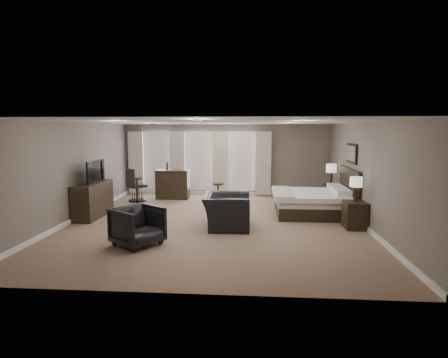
# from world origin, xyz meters

# --- Properties ---
(room) EXTENTS (7.60, 8.60, 2.64)m
(room) POSITION_xyz_m (0.00, 0.00, 1.30)
(room) COLOR #7C624F
(room) RESTS_ON ground
(window_bay) EXTENTS (5.25, 0.20, 2.30)m
(window_bay) POSITION_xyz_m (-1.00, 4.11, 1.20)
(window_bay) COLOR silver
(window_bay) RESTS_ON room
(bed) EXTENTS (2.09, 2.00, 1.33)m
(bed) POSITION_xyz_m (2.58, 1.17, 0.67)
(bed) COLOR silver
(bed) RESTS_ON ground
(nightstand_near) EXTENTS (0.50, 0.61, 0.67)m
(nightstand_near) POSITION_xyz_m (3.47, -0.28, 0.33)
(nightstand_near) COLOR black
(nightstand_near) RESTS_ON ground
(nightstand_far) EXTENTS (0.48, 0.59, 0.64)m
(nightstand_far) POSITION_xyz_m (3.47, 2.62, 0.32)
(nightstand_far) COLOR black
(nightstand_far) RESTS_ON ground
(lamp_near) EXTENTS (0.30, 0.30, 0.61)m
(lamp_near) POSITION_xyz_m (3.47, -0.28, 0.97)
(lamp_near) COLOR beige
(lamp_near) RESTS_ON nightstand_near
(lamp_far) EXTENTS (0.33, 0.33, 0.68)m
(lamp_far) POSITION_xyz_m (3.47, 2.62, 0.98)
(lamp_far) COLOR beige
(lamp_far) RESTS_ON nightstand_far
(wall_art) EXTENTS (0.04, 0.96, 0.56)m
(wall_art) POSITION_xyz_m (3.70, 1.17, 1.75)
(wall_art) COLOR slate
(wall_art) RESTS_ON room
(dresser) EXTENTS (0.53, 1.64, 0.95)m
(dresser) POSITION_xyz_m (-3.45, 0.43, 0.48)
(dresser) COLOR black
(dresser) RESTS_ON ground
(tv) EXTENTS (0.62, 1.08, 0.14)m
(tv) POSITION_xyz_m (-3.45, 0.43, 1.02)
(tv) COLOR black
(tv) RESTS_ON dresser
(armchair_near) EXTENTS (0.86, 1.30, 1.12)m
(armchair_near) POSITION_xyz_m (0.33, -0.46, 0.56)
(armchair_near) COLOR black
(armchair_near) RESTS_ON ground
(armchair_far) EXTENTS (1.18, 1.19, 0.90)m
(armchair_far) POSITION_xyz_m (-1.43, -2.01, 0.45)
(armchair_far) COLOR black
(armchair_far) RESTS_ON ground
(bar_counter) EXTENTS (1.17, 0.61, 1.02)m
(bar_counter) POSITION_xyz_m (-1.82, 3.30, 0.51)
(bar_counter) COLOR black
(bar_counter) RESTS_ON ground
(bar_stool_left) EXTENTS (0.48, 0.48, 0.82)m
(bar_stool_left) POSITION_xyz_m (-2.90, 2.65, 0.41)
(bar_stool_left) COLOR black
(bar_stool_left) RESTS_ON ground
(bar_stool_right) EXTENTS (0.44, 0.44, 0.72)m
(bar_stool_right) POSITION_xyz_m (-0.13, 2.20, 0.36)
(bar_stool_right) COLOR black
(bar_stool_right) RESTS_ON ground
(desk_chair) EXTENTS (0.81, 0.81, 1.13)m
(desk_chair) POSITION_xyz_m (-2.91, 2.67, 0.57)
(desk_chair) COLOR black
(desk_chair) RESTS_ON ground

